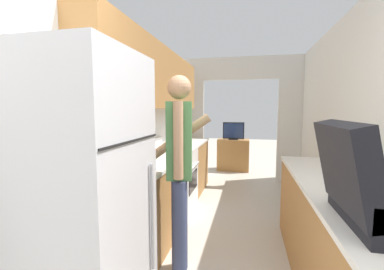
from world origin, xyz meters
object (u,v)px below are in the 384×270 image
object	(u,v)px
range_oven	(172,180)
person	(180,170)
refrigerator	(77,204)
tv_cabinet	(233,155)
television	(233,131)
suitcase	(377,193)

from	to	relation	value
range_oven	person	size ratio (longest dim) A/B	0.59
person	refrigerator	bearing A→B (deg)	139.91
person	tv_cabinet	xyz separation A→B (m)	(0.23, 4.06, -0.57)
person	tv_cabinet	distance (m)	4.10
range_oven	tv_cabinet	world-z (taller)	range_oven
television	tv_cabinet	bearing A→B (deg)	90.00
range_oven	television	xyz separation A→B (m)	(0.72, 2.64, 0.49)
tv_cabinet	television	distance (m)	0.57
person	suitcase	distance (m)	1.39
range_oven	tv_cabinet	distance (m)	2.78
refrigerator	range_oven	world-z (taller)	refrigerator
refrigerator	person	bearing A→B (deg)	61.38
tv_cabinet	person	bearing A→B (deg)	-93.21
tv_cabinet	suitcase	bearing A→B (deg)	-78.43
person	tv_cabinet	size ratio (longest dim) A/B	2.35
suitcase	tv_cabinet	size ratio (longest dim) A/B	0.81
person	tv_cabinet	bearing A→B (deg)	-14.68
range_oven	television	bearing A→B (deg)	74.77
person	tv_cabinet	world-z (taller)	person
refrigerator	range_oven	size ratio (longest dim) A/B	1.74
refrigerator	tv_cabinet	distance (m)	4.91
range_oven	television	size ratio (longest dim) A/B	2.07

